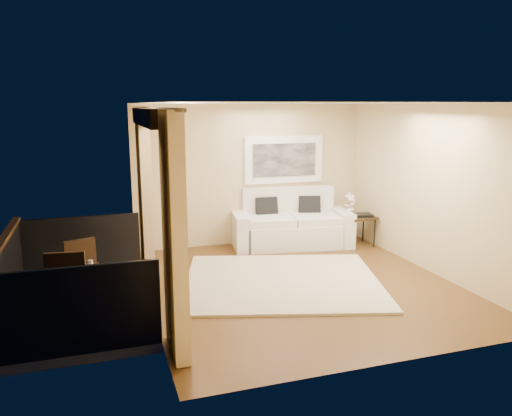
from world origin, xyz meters
TOP-DOWN VIEW (x-y plane):
  - floor at (0.00, 0.00)m, footprint 5.00×5.00m
  - room_shell at (-2.13, 0.00)m, footprint 5.00×6.40m
  - balcony at (-3.31, 0.00)m, footprint 1.81×2.60m
  - curtains at (-2.11, 0.00)m, footprint 0.16×4.80m
  - artwork at (0.68, 2.46)m, footprint 1.62×0.07m
  - rug at (-0.23, 0.15)m, footprint 3.53×3.27m
  - sofa at (0.69, 2.10)m, footprint 2.37×1.28m
  - side_table at (1.93, 1.64)m, footprint 0.55×0.55m
  - tray at (1.95, 1.60)m, footprint 0.43×0.35m
  - orchid at (1.80, 1.79)m, footprint 0.25×0.19m
  - bistro_table at (-3.19, -0.50)m, footprint 0.62×0.62m
  - balcony_chair_far at (-3.14, 0.16)m, footprint 0.51×0.52m
  - balcony_chair_near at (-3.27, -0.89)m, footprint 0.50×0.50m
  - ice_bucket at (-3.33, -0.36)m, footprint 0.18×0.18m
  - candle at (-3.15, -0.31)m, footprint 0.06×0.06m
  - vase at (-3.18, -0.73)m, footprint 0.04×0.04m
  - glass_a at (-3.09, -0.54)m, footprint 0.06×0.06m
  - glass_b at (-2.98, -0.49)m, footprint 0.06×0.06m

SIDE VIEW (x-z plane):
  - floor at x=0.00m, z-range 0.00..0.00m
  - rug at x=-0.23m, z-range 0.00..0.04m
  - balcony at x=-3.31m, z-range -0.41..0.76m
  - sofa at x=0.69m, z-range -0.16..0.92m
  - side_table at x=1.93m, z-range 0.23..0.81m
  - balcony_chair_far at x=-3.14m, z-range 0.07..1.02m
  - balcony_chair_near at x=-3.27m, z-range 0.09..1.12m
  - tray at x=1.95m, z-range 0.58..0.63m
  - bistro_table at x=-3.19m, z-range 0.27..0.97m
  - candle at x=-3.15m, z-range 0.70..0.77m
  - glass_a at x=-3.09m, z-range 0.70..0.82m
  - glass_b at x=-2.98m, z-range 0.70..0.82m
  - vase at x=-3.18m, z-range 0.70..0.88m
  - ice_bucket at x=-3.33m, z-range 0.70..0.90m
  - orchid at x=1.80m, z-range 0.58..1.02m
  - curtains at x=-2.11m, z-range 0.02..2.66m
  - artwork at x=0.68m, z-range 1.16..2.08m
  - room_shell at x=-2.13m, z-range 0.02..5.02m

